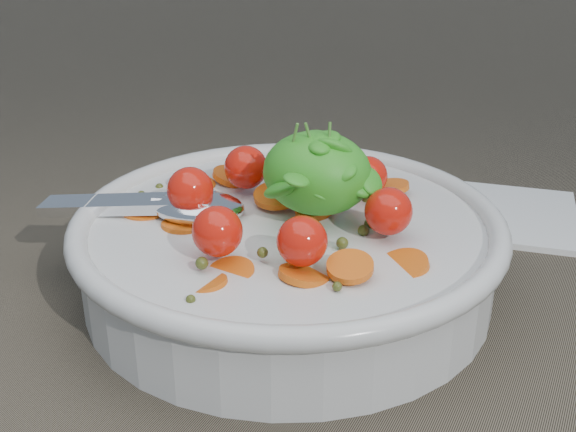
% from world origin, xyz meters
% --- Properties ---
extents(ground, '(6.00, 6.00, 0.00)m').
position_xyz_m(ground, '(0.00, 0.00, 0.00)').
color(ground, brown).
rests_on(ground, ground).
extents(bowl, '(0.33, 0.31, 0.13)m').
position_xyz_m(bowl, '(-0.02, 0.00, 0.04)').
color(bowl, silver).
rests_on(bowl, ground).
extents(napkin, '(0.17, 0.15, 0.01)m').
position_xyz_m(napkin, '(0.08, 0.20, 0.00)').
color(napkin, white).
rests_on(napkin, ground).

